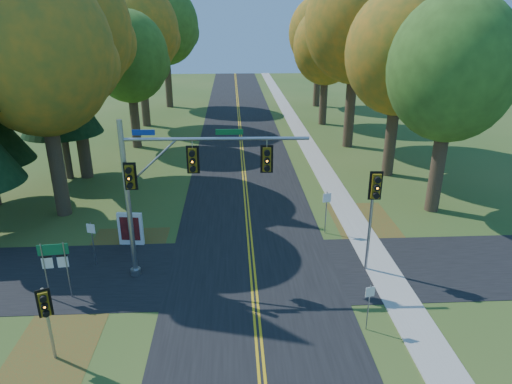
{
  "coord_description": "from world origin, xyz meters",
  "views": [
    {
      "loc": [
        -0.84,
        -16.84,
        11.4
      ],
      "look_at": [
        0.28,
        4.15,
        3.2
      ],
      "focal_mm": 32.0,
      "sensor_mm": 36.0,
      "label": 1
    }
  ],
  "objects_px": {
    "east_signal_pole": "(374,197)",
    "info_kiosk": "(131,229)",
    "traffic_mast": "(172,180)",
    "route_sign_cluster": "(55,260)"
  },
  "relations": [
    {
      "from": "traffic_mast",
      "to": "east_signal_pole",
      "type": "xyz_separation_m",
      "value": [
        8.89,
        -0.25,
        -0.9
      ]
    },
    {
      "from": "traffic_mast",
      "to": "info_kiosk",
      "type": "distance_m",
      "value": 5.69
    },
    {
      "from": "traffic_mast",
      "to": "route_sign_cluster",
      "type": "distance_m",
      "value": 5.88
    },
    {
      "from": "traffic_mast",
      "to": "route_sign_cluster",
      "type": "xyz_separation_m",
      "value": [
        -4.86,
        -1.63,
        -2.87
      ]
    },
    {
      "from": "east_signal_pole",
      "to": "route_sign_cluster",
      "type": "relative_size",
      "value": 1.91
    },
    {
      "from": "east_signal_pole",
      "to": "info_kiosk",
      "type": "xyz_separation_m",
      "value": [
        -11.67,
        3.41,
        -2.93
      ]
    },
    {
      "from": "east_signal_pole",
      "to": "route_sign_cluster",
      "type": "height_order",
      "value": "east_signal_pole"
    },
    {
      "from": "route_sign_cluster",
      "to": "info_kiosk",
      "type": "height_order",
      "value": "route_sign_cluster"
    },
    {
      "from": "route_sign_cluster",
      "to": "info_kiosk",
      "type": "distance_m",
      "value": 5.31
    },
    {
      "from": "east_signal_pole",
      "to": "traffic_mast",
      "type": "bearing_deg",
      "value": -178.95
    }
  ]
}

